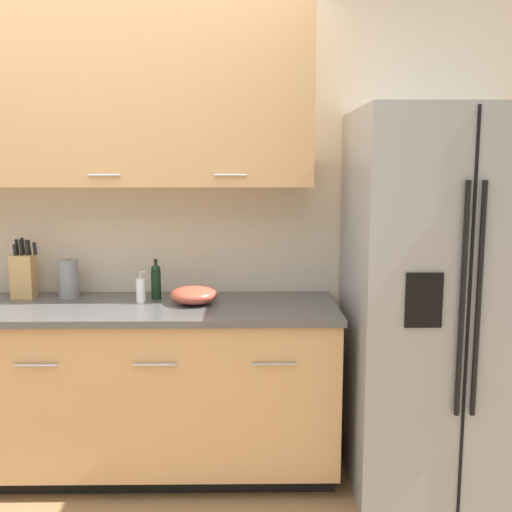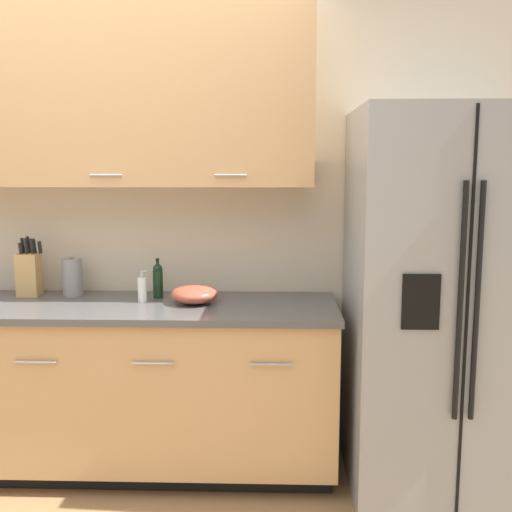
{
  "view_description": "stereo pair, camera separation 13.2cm",
  "coord_description": "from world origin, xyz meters",
  "px_view_note": "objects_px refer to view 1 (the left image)",
  "views": [
    {
      "loc": [
        0.86,
        -1.99,
        1.6
      ],
      "look_at": [
        0.89,
        1.0,
        1.15
      ],
      "focal_mm": 42.0,
      "sensor_mm": 36.0,
      "label": 1
    },
    {
      "loc": [
        0.99,
        -1.98,
        1.6
      ],
      "look_at": [
        0.89,
        1.0,
        1.15
      ],
      "focal_mm": 42.0,
      "sensor_mm": 36.0,
      "label": 2
    }
  ],
  "objects_px": {
    "soap_dispenser": "(141,290)",
    "refrigerator": "(439,301)",
    "mixing_bowl": "(194,295)",
    "steel_canister": "(68,279)",
    "knife_block": "(24,275)",
    "oil_bottle": "(156,281)"
  },
  "relations": [
    {
      "from": "mixing_bowl",
      "to": "refrigerator",
      "type": "bearing_deg",
      "value": -4.72
    },
    {
      "from": "oil_bottle",
      "to": "mixing_bowl",
      "type": "distance_m",
      "value": 0.25
    },
    {
      "from": "knife_block",
      "to": "mixing_bowl",
      "type": "distance_m",
      "value": 0.94
    },
    {
      "from": "steel_canister",
      "to": "mixing_bowl",
      "type": "distance_m",
      "value": 0.71
    },
    {
      "from": "refrigerator",
      "to": "mixing_bowl",
      "type": "bearing_deg",
      "value": 175.28
    },
    {
      "from": "refrigerator",
      "to": "soap_dispenser",
      "type": "bearing_deg",
      "value": 175.02
    },
    {
      "from": "refrigerator",
      "to": "oil_bottle",
      "type": "relative_size",
      "value": 8.74
    },
    {
      "from": "mixing_bowl",
      "to": "steel_canister",
      "type": "bearing_deg",
      "value": 166.37
    },
    {
      "from": "knife_block",
      "to": "soap_dispenser",
      "type": "height_order",
      "value": "knife_block"
    },
    {
      "from": "soap_dispenser",
      "to": "oil_bottle",
      "type": "height_order",
      "value": "oil_bottle"
    },
    {
      "from": "steel_canister",
      "to": "knife_block",
      "type": "bearing_deg",
      "value": -177.26
    },
    {
      "from": "knife_block",
      "to": "steel_canister",
      "type": "relative_size",
      "value": 1.48
    },
    {
      "from": "refrigerator",
      "to": "oil_bottle",
      "type": "height_order",
      "value": "refrigerator"
    },
    {
      "from": "refrigerator",
      "to": "knife_block",
      "type": "relative_size",
      "value": 5.77
    },
    {
      "from": "soap_dispenser",
      "to": "refrigerator",
      "type": "bearing_deg",
      "value": -4.98
    },
    {
      "from": "knife_block",
      "to": "steel_canister",
      "type": "distance_m",
      "value": 0.24
    },
    {
      "from": "refrigerator",
      "to": "soap_dispenser",
      "type": "xyz_separation_m",
      "value": [
        -1.51,
        0.13,
        0.03
      ]
    },
    {
      "from": "steel_canister",
      "to": "soap_dispenser",
      "type": "bearing_deg",
      "value": -18.46
    },
    {
      "from": "soap_dispenser",
      "to": "mixing_bowl",
      "type": "xyz_separation_m",
      "value": [
        0.28,
        -0.03,
        -0.02
      ]
    },
    {
      "from": "refrigerator",
      "to": "knife_block",
      "type": "height_order",
      "value": "refrigerator"
    },
    {
      "from": "steel_canister",
      "to": "mixing_bowl",
      "type": "bearing_deg",
      "value": -13.63
    },
    {
      "from": "oil_bottle",
      "to": "knife_block",
      "type": "bearing_deg",
      "value": 176.96
    }
  ]
}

